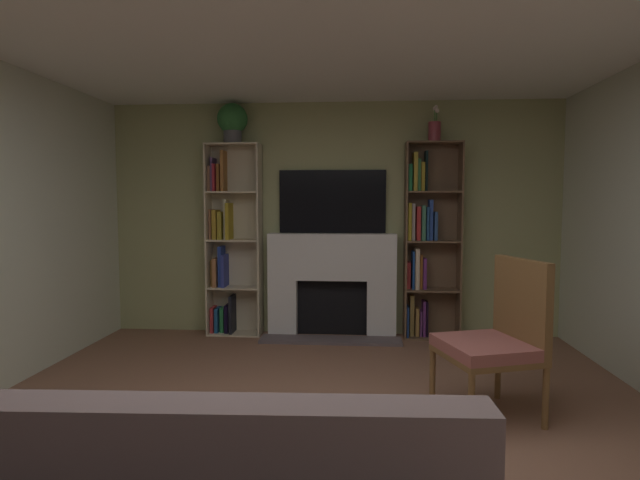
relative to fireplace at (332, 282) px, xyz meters
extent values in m
cube|color=tan|center=(0.00, 0.14, 0.69)|extent=(5.12, 0.06, 2.60)
cube|color=white|center=(-0.55, 0.00, -0.29)|extent=(0.32, 0.22, 0.63)
cube|color=white|center=(0.55, 0.00, -0.29)|extent=(0.32, 0.22, 0.63)
cube|color=white|center=(0.00, 0.00, 0.28)|extent=(1.41, 0.22, 0.51)
cube|color=black|center=(0.00, 0.07, -0.29)|extent=(0.78, 0.08, 0.63)
cube|color=#605459|center=(0.00, -0.26, -0.59)|extent=(1.51, 0.30, 0.03)
cube|color=black|center=(0.00, 0.08, 0.89)|extent=(1.18, 0.06, 0.70)
cube|color=beige|center=(-1.38, -0.02, 0.46)|extent=(0.02, 0.27, 2.13)
cube|color=beige|center=(-0.80, -0.02, 0.46)|extent=(0.02, 0.27, 2.13)
cube|color=beige|center=(-1.09, 0.10, 0.46)|extent=(0.60, 0.02, 2.13)
cube|color=beige|center=(-1.09, -0.02, -0.60)|extent=(0.56, 0.27, 0.02)
cube|color=#B32F35|center=(-1.35, 0.00, -0.45)|extent=(0.03, 0.20, 0.28)
cube|color=navy|center=(-1.30, 0.00, -0.45)|extent=(0.04, 0.19, 0.27)
cube|color=#237940|center=(-1.24, 0.02, -0.45)|extent=(0.04, 0.15, 0.28)
cube|color=black|center=(-1.18, 0.00, -0.43)|extent=(0.04, 0.19, 0.31)
cube|color=black|center=(-1.13, -0.02, -0.38)|extent=(0.04, 0.23, 0.42)
cube|color=beige|center=(-1.09, -0.02, -0.07)|extent=(0.56, 0.27, 0.02)
cube|color=brown|center=(-1.35, 0.02, 0.09)|extent=(0.03, 0.15, 0.30)
cube|color=#9A653F|center=(-1.30, -0.02, 0.10)|extent=(0.04, 0.23, 0.32)
cube|color=#223994|center=(-1.25, 0.00, 0.16)|extent=(0.04, 0.20, 0.45)
cube|color=#313C9A|center=(-1.21, -0.02, 0.12)|extent=(0.03, 0.23, 0.36)
cube|color=beige|center=(-1.09, -0.02, 0.46)|extent=(0.56, 0.27, 0.02)
cube|color=#946042|center=(-1.35, 0.01, 0.64)|extent=(0.02, 0.18, 0.34)
cube|color=olive|center=(-1.30, -0.01, 0.63)|extent=(0.04, 0.21, 0.33)
cube|color=olive|center=(-1.24, -0.01, 0.62)|extent=(0.04, 0.20, 0.31)
cube|color=beige|center=(-1.19, 0.01, 0.69)|extent=(0.03, 0.16, 0.45)
cube|color=#A78D22|center=(-1.15, -0.02, 0.67)|extent=(0.04, 0.23, 0.40)
cube|color=beige|center=(-1.09, -0.02, 0.99)|extent=(0.56, 0.27, 0.02)
cube|color=brown|center=(-1.35, -0.01, 1.14)|extent=(0.03, 0.21, 0.28)
cube|color=#553F6F|center=(-1.32, -0.01, 1.19)|extent=(0.02, 0.21, 0.37)
cube|color=#A52330|center=(-1.29, -0.02, 1.15)|extent=(0.02, 0.23, 0.30)
cube|color=brown|center=(-1.26, 0.00, 1.15)|extent=(0.03, 0.19, 0.30)
cube|color=#98622F|center=(-1.21, 0.01, 1.23)|extent=(0.04, 0.18, 0.45)
cube|color=beige|center=(-1.09, -0.02, 1.52)|extent=(0.56, 0.27, 0.02)
cube|color=brown|center=(0.80, -0.02, 0.46)|extent=(0.02, 0.27, 2.13)
cube|color=brown|center=(1.38, -0.02, 0.46)|extent=(0.02, 0.27, 2.13)
cube|color=brown|center=(1.09, 0.10, 0.46)|extent=(0.60, 0.02, 2.13)
cube|color=brown|center=(1.09, -0.02, -0.60)|extent=(0.56, 0.27, 0.02)
cube|color=navy|center=(0.83, -0.02, -0.42)|extent=(0.02, 0.22, 0.33)
cube|color=olive|center=(0.88, 0.02, -0.36)|extent=(0.04, 0.15, 0.45)
cube|color=olive|center=(0.94, 0.01, -0.43)|extent=(0.04, 0.16, 0.31)
cube|color=#5B2F67|center=(0.98, 0.01, -0.45)|extent=(0.02, 0.17, 0.28)
cube|color=#572665|center=(1.01, 0.01, -0.39)|extent=(0.03, 0.18, 0.39)
cube|color=black|center=(1.05, 0.02, -0.40)|extent=(0.02, 0.16, 0.38)
cube|color=brown|center=(1.09, -0.02, -0.07)|extent=(0.56, 0.27, 0.02)
cube|color=#A72B2F|center=(0.84, 0.01, 0.08)|extent=(0.04, 0.17, 0.29)
cube|color=#1D4593|center=(0.89, 0.00, 0.14)|extent=(0.02, 0.19, 0.41)
cube|color=beige|center=(0.93, -0.01, 0.16)|extent=(0.04, 0.21, 0.44)
cube|color=#9B5424|center=(0.97, 0.01, 0.13)|extent=(0.03, 0.17, 0.38)
cube|color=#622871|center=(1.01, 0.01, 0.10)|extent=(0.04, 0.17, 0.34)
cube|color=brown|center=(1.09, -0.02, 0.46)|extent=(0.56, 0.27, 0.02)
cube|color=olive|center=(0.84, -0.02, 0.67)|extent=(0.04, 0.23, 0.41)
cube|color=beige|center=(0.88, 0.02, 0.67)|extent=(0.03, 0.16, 0.40)
cube|color=red|center=(0.94, 0.01, 0.65)|extent=(0.04, 0.17, 0.37)
cube|color=#366C54|center=(0.99, 0.00, 0.66)|extent=(0.04, 0.19, 0.38)
cube|color=#234C83|center=(1.04, 0.01, 0.65)|extent=(0.03, 0.18, 0.36)
cube|color=#27449A|center=(1.07, 0.02, 0.69)|extent=(0.04, 0.16, 0.44)
cube|color=#2E4F8E|center=(1.13, 0.02, 0.62)|extent=(0.03, 0.15, 0.31)
cube|color=brown|center=(1.09, -0.02, 0.99)|extent=(0.56, 0.27, 0.02)
cube|color=#1F7640|center=(0.84, -0.01, 1.15)|extent=(0.04, 0.21, 0.29)
cube|color=#A68D2D|center=(0.89, -0.02, 1.21)|extent=(0.04, 0.22, 0.41)
cube|color=#326739|center=(0.94, 0.00, 1.18)|extent=(0.03, 0.20, 0.34)
cube|color=olive|center=(0.97, -0.01, 1.16)|extent=(0.04, 0.21, 0.31)
cube|color=black|center=(1.02, 0.02, 1.22)|extent=(0.02, 0.15, 0.43)
cube|color=brown|center=(1.09, -0.02, 1.52)|extent=(0.56, 0.27, 0.02)
cylinder|color=#4E5056|center=(-1.09, -0.04, 1.60)|extent=(0.20, 0.20, 0.14)
sphere|color=#2D6E35|center=(-1.09, -0.04, 1.80)|extent=(0.33, 0.33, 0.33)
cylinder|color=#8E3341|center=(1.09, -0.04, 1.63)|extent=(0.13, 0.13, 0.21)
cylinder|color=#4C7F3F|center=(1.09, -0.05, 1.81)|extent=(0.01, 0.01, 0.14)
sphere|color=silver|center=(1.09, -0.05, 1.88)|extent=(0.04, 0.04, 0.04)
cylinder|color=#4C7F3F|center=(1.10, -0.02, 1.80)|extent=(0.01, 0.01, 0.14)
sphere|color=silver|center=(1.10, -0.02, 1.87)|extent=(0.04, 0.04, 0.04)
cylinder|color=#4C7F3F|center=(1.11, -0.04, 1.81)|extent=(0.01, 0.01, 0.16)
sphere|color=silver|center=(1.11, -0.04, 1.89)|extent=(0.04, 0.04, 0.04)
cylinder|color=#4C7F3F|center=(1.12, -0.04, 1.79)|extent=(0.01, 0.01, 0.12)
sphere|color=silver|center=(1.12, -0.04, 1.85)|extent=(0.05, 0.05, 0.05)
cylinder|color=brown|center=(1.52, -2.26, -0.38)|extent=(0.04, 0.04, 0.45)
cylinder|color=brown|center=(1.35, -1.74, -0.38)|extent=(0.04, 0.04, 0.45)
cylinder|color=brown|center=(1.01, -2.43, -0.38)|extent=(0.04, 0.04, 0.45)
cylinder|color=brown|center=(0.84, -1.90, -0.38)|extent=(0.04, 0.04, 0.45)
cube|color=#96514B|center=(1.18, -2.08, -0.11)|extent=(0.74, 0.74, 0.08)
cube|color=brown|center=(1.18, -2.08, -0.17)|extent=(0.74, 0.74, 0.04)
cube|color=brown|center=(1.43, -2.00, 0.17)|extent=(0.24, 0.58, 0.64)
camera|label=1|loc=(0.29, -5.62, 0.89)|focal=28.66mm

